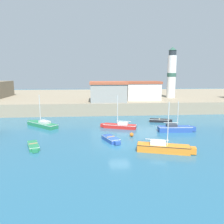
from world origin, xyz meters
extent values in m
plane|color=#28607F|center=(0.00, 0.00, 0.00)|extent=(200.00, 200.00, 0.00)
cube|color=gray|center=(0.00, 38.08, 1.28)|extent=(120.00, 40.00, 2.55)
cube|color=red|center=(0.98, 8.04, 0.30)|extent=(5.21, 2.90, 0.61)
cube|color=red|center=(-1.68, 8.99, 0.30)|extent=(0.77, 0.84, 0.51)
cube|color=white|center=(0.98, 8.04, 0.57)|extent=(5.27, 2.93, 0.07)
cylinder|color=silver|center=(0.62, 8.17, 2.88)|extent=(0.10, 0.10, 4.54)
cylinder|color=silver|center=(1.58, 7.82, 1.16)|extent=(2.18, 0.85, 0.08)
cube|color=silver|center=(1.46, 7.87, 0.79)|extent=(1.73, 1.34, 0.36)
cube|color=orange|center=(4.46, -2.83, 0.41)|extent=(5.74, 2.95, 0.81)
cube|color=orange|center=(7.43, -3.72, 0.41)|extent=(0.83, 0.92, 0.69)
cube|color=black|center=(4.46, -2.83, 0.77)|extent=(5.80, 2.98, 0.07)
cylinder|color=silver|center=(4.86, -2.95, 3.18)|extent=(0.10, 0.10, 4.73)
cylinder|color=silver|center=(3.79, -2.63, 1.36)|extent=(2.43, 0.80, 0.08)
cube|color=silver|center=(3.93, -2.67, 0.99)|extent=(1.88, 1.42, 0.36)
cube|color=black|center=(8.49, 11.91, 0.26)|extent=(3.55, 2.03, 0.53)
cube|color=black|center=(10.37, 11.39, 0.26)|extent=(0.67, 0.75, 0.45)
cube|color=white|center=(8.49, 11.91, 0.49)|extent=(3.59, 2.05, 0.07)
cube|color=#997F5B|center=(8.49, 11.91, 0.57)|extent=(0.46, 1.00, 0.08)
cube|color=#237A4C|center=(-10.09, -0.26, 0.24)|extent=(2.09, 3.26, 0.47)
cube|color=#237A4C|center=(-9.46, -1.93, 0.24)|extent=(0.72, 0.66, 0.40)
cube|color=white|center=(-10.09, -0.26, 0.43)|extent=(2.11, 3.30, 0.07)
cube|color=#997F5B|center=(-10.09, -0.26, 0.51)|extent=(0.93, 0.51, 0.08)
cube|color=#237A4C|center=(-11.36, 10.01, 0.33)|extent=(5.54, 5.17, 0.66)
cube|color=#237A4C|center=(-13.88, 12.26, 0.33)|extent=(1.05, 1.06, 0.56)
cube|color=white|center=(-11.36, 10.01, 0.62)|extent=(5.59, 5.22, 0.07)
cylinder|color=silver|center=(-11.70, 10.32, 2.90)|extent=(0.10, 0.10, 4.49)
cylinder|color=silver|center=(-10.79, 9.51, 1.21)|extent=(2.10, 1.88, 0.08)
cube|color=silver|center=(-10.91, 9.61, 0.84)|extent=(2.06, 2.00, 0.36)
cube|color=#284C9E|center=(8.85, 5.39, 0.40)|extent=(4.90, 1.69, 0.79)
cube|color=#284C9E|center=(11.58, 5.23, 0.40)|extent=(0.68, 0.82, 0.67)
cube|color=white|center=(8.85, 5.39, 0.75)|extent=(4.95, 1.71, 0.07)
cylinder|color=silver|center=(9.21, 5.37, 2.69)|extent=(0.10, 0.10, 3.79)
cylinder|color=silver|center=(8.24, 5.42, 1.34)|extent=(2.17, 0.20, 0.08)
cube|color=#333842|center=(8.36, 5.42, 0.97)|extent=(1.50, 1.08, 0.36)
cube|color=#284C9E|center=(-0.95, 1.55, 0.26)|extent=(2.27, 3.17, 0.53)
cube|color=#284C9E|center=(-0.28, -0.05, 0.26)|extent=(0.85, 0.78, 0.45)
cube|color=white|center=(-0.95, 1.55, 0.49)|extent=(2.29, 3.20, 0.07)
cube|color=#997F5B|center=(-0.95, 1.55, 0.57)|extent=(1.05, 0.59, 0.08)
cube|color=black|center=(-1.55, 3.01, 0.31)|extent=(0.26, 0.26, 0.36)
sphere|color=orange|center=(2.04, 3.32, 0.27)|extent=(0.54, 0.54, 0.54)
cylinder|color=silver|center=(16.00, 27.64, 7.65)|extent=(2.09, 2.09, 10.21)
cylinder|color=#2D5647|center=(16.00, 27.64, 8.17)|extent=(2.15, 2.15, 0.90)
cylinder|color=#262D33|center=(16.00, 27.64, 13.36)|extent=(1.78, 1.78, 1.20)
cone|color=#2D5647|center=(16.00, 27.64, 14.36)|extent=(1.98, 1.98, 0.80)
cube|color=silver|center=(8.00, 23.84, 4.40)|extent=(7.40, 4.99, 3.71)
cube|color=#9E472D|center=(8.00, 23.84, 6.51)|extent=(7.77, 5.24, 0.50)
cube|color=gray|center=(0.00, 21.55, 4.42)|extent=(7.38, 6.71, 3.73)
cube|color=#B25133|center=(0.00, 21.55, 6.54)|extent=(7.75, 7.05, 0.50)
camera|label=1|loc=(-2.99, -25.08, 8.46)|focal=35.00mm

